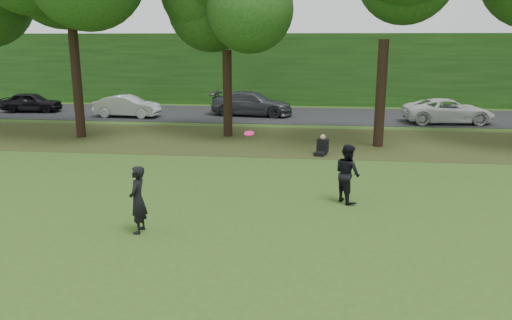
# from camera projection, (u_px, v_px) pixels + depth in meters

# --- Properties ---
(ground) EXTENTS (120.00, 120.00, 0.00)m
(ground) POSITION_uv_depth(u_px,v_px,m) (256.00, 262.00, 10.65)
(ground) COLOR #355019
(ground) RESTS_ON ground
(leaf_litter) EXTENTS (60.00, 7.00, 0.01)m
(leaf_litter) POSITION_uv_depth(u_px,v_px,m) (288.00, 141.00, 23.20)
(leaf_litter) COLOR #423117
(leaf_litter) RESTS_ON ground
(street) EXTENTS (70.00, 7.00, 0.02)m
(street) POSITION_uv_depth(u_px,v_px,m) (295.00, 115.00, 30.92)
(street) COLOR black
(street) RESTS_ON ground
(far_hedge) EXTENTS (70.00, 3.00, 5.00)m
(far_hedge) POSITION_uv_depth(u_px,v_px,m) (299.00, 69.00, 36.11)
(far_hedge) COLOR #1A4213
(far_hedge) RESTS_ON ground
(player_left) EXTENTS (0.41, 0.62, 1.68)m
(player_left) POSITION_uv_depth(u_px,v_px,m) (138.00, 200.00, 12.10)
(player_left) COLOR black
(player_left) RESTS_ON ground
(player_right) EXTENTS (0.98, 1.05, 1.71)m
(player_right) POSITION_uv_depth(u_px,v_px,m) (347.00, 173.00, 14.39)
(player_right) COLOR black
(player_right) RESTS_ON ground
(parked_cars) EXTENTS (36.82, 4.17, 1.45)m
(parked_cars) POSITION_uv_depth(u_px,v_px,m) (298.00, 107.00, 29.72)
(parked_cars) COLOR black
(parked_cars) RESTS_ON street
(frisbee) EXTENTS (0.38, 0.37, 0.14)m
(frisbee) POSITION_uv_depth(u_px,v_px,m) (249.00, 133.00, 13.35)
(frisbee) COLOR #DE1264
(frisbee) RESTS_ON ground
(seated_person) EXTENTS (0.62, 0.82, 0.83)m
(seated_person) POSITION_uv_depth(u_px,v_px,m) (322.00, 147.00, 20.42)
(seated_person) COLOR black
(seated_person) RESTS_ON ground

